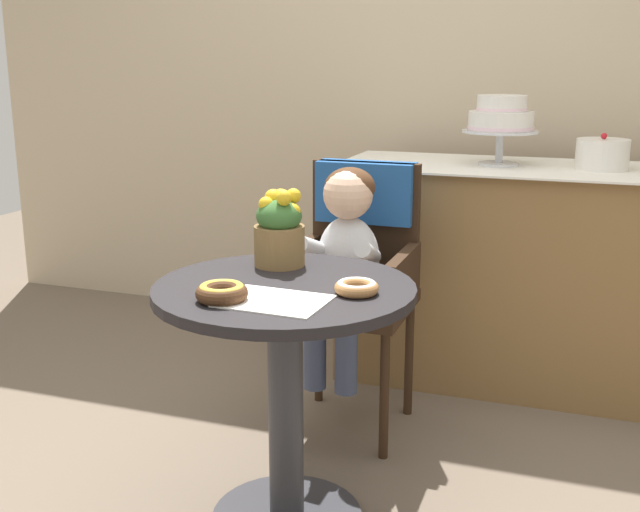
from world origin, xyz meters
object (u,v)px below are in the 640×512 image
(wicker_chair, at_px, (358,252))
(round_layer_cake, at_px, (602,154))
(seated_child, at_px, (345,252))
(donut_mid, at_px, (357,287))
(flower_vase, at_px, (280,228))
(tiered_cake_stand, at_px, (501,119))
(cafe_table, at_px, (285,358))
(donut_front, at_px, (222,292))

(wicker_chair, bearing_deg, round_layer_cake, 41.76)
(wicker_chair, relative_size, seated_child, 1.31)
(donut_mid, bearing_deg, wicker_chair, 106.36)
(flower_vase, bearing_deg, tiered_cake_stand, 65.91)
(cafe_table, relative_size, round_layer_cake, 3.62)
(seated_child, relative_size, round_layer_cake, 3.65)
(wicker_chair, height_order, donut_mid, wicker_chair)
(flower_vase, height_order, tiered_cake_stand, tiered_cake_stand)
(donut_mid, height_order, flower_vase, flower_vase)
(cafe_table, bearing_deg, donut_front, -117.22)
(seated_child, bearing_deg, cafe_table, -89.06)
(flower_vase, relative_size, round_layer_cake, 1.17)
(seated_child, relative_size, donut_front, 5.41)
(cafe_table, relative_size, flower_vase, 3.10)
(tiered_cake_stand, relative_size, round_layer_cake, 1.51)
(donut_mid, bearing_deg, round_layer_cake, 66.08)
(cafe_table, relative_size, tiered_cake_stand, 2.40)
(tiered_cake_stand, distance_m, round_layer_cake, 0.41)
(donut_front, xyz_separation_m, flower_vase, (0.00, 0.38, 0.09))
(seated_child, relative_size, flower_vase, 3.12)
(wicker_chair, bearing_deg, flower_vase, -92.55)
(seated_child, height_order, donut_front, seated_child)
(seated_child, distance_m, donut_mid, 0.63)
(donut_mid, xyz_separation_m, tiered_cake_stand, (0.20, 1.31, 0.34))
(wicker_chair, distance_m, round_layer_cake, 1.04)
(cafe_table, relative_size, wicker_chair, 0.75)
(flower_vase, relative_size, tiered_cake_stand, 0.77)
(donut_front, bearing_deg, flower_vase, 89.34)
(seated_child, bearing_deg, round_layer_cake, 42.34)
(donut_mid, bearing_deg, seated_child, 110.38)
(donut_front, distance_m, round_layer_cake, 1.75)
(donut_front, bearing_deg, donut_mid, 29.81)
(wicker_chair, xyz_separation_m, donut_front, (-0.09, -0.92, 0.10))
(cafe_table, height_order, round_layer_cake, round_layer_cake)
(cafe_table, distance_m, donut_mid, 0.31)
(flower_vase, bearing_deg, donut_mid, -34.22)
(flower_vase, bearing_deg, wicker_chair, 81.33)
(seated_child, bearing_deg, wicker_chair, 90.00)
(seated_child, xyz_separation_m, round_layer_cake, (0.80, 0.73, 0.28))
(wicker_chair, relative_size, donut_front, 7.10)
(round_layer_cake, bearing_deg, donut_front, -120.78)
(flower_vase, bearing_deg, seated_child, 77.89)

